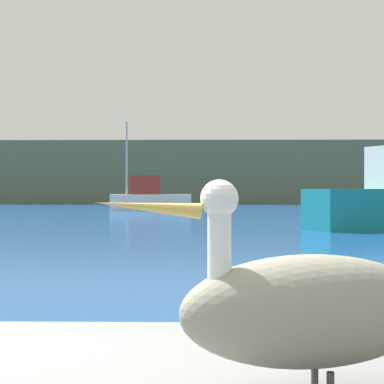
{
  "coord_description": "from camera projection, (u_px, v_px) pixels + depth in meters",
  "views": [
    {
      "loc": [
        0.74,
        -3.3,
        1.37
      ],
      "look_at": [
        0.21,
        22.7,
        1.23
      ],
      "focal_mm": 61.83,
      "sensor_mm": 36.0,
      "label": 1
    }
  ],
  "objects": [
    {
      "name": "hillside_backdrop",
      "position": [
        198.0,
        174.0,
        66.89
      ],
      "size": [
        140.0,
        15.09,
        5.75
      ],
      "primitive_type": "cube",
      "color": "#5B664C",
      "rests_on": "ground"
    },
    {
      "name": "pelican",
      "position": [
        306.0,
        308.0,
        2.56
      ],
      "size": [
        1.37,
        0.66,
        0.83
      ],
      "rotation": [
        0.0,
        0.0,
        -2.92
      ],
      "color": "gray",
      "rests_on": "pier_dock"
    },
    {
      "name": "fishing_boat_white",
      "position": [
        149.0,
        198.0,
        41.16
      ],
      "size": [
        5.07,
        1.65,
        5.5
      ],
      "rotation": [
        0.0,
        0.0,
        3.2
      ],
      "color": "white",
      "rests_on": "ground"
    },
    {
      "name": "fishing_boat_teal",
      "position": [
        381.0,
        201.0,
        22.44
      ],
      "size": [
        5.4,
        3.74,
        4.82
      ],
      "rotation": [
        0.0,
        0.0,
        0.45
      ],
      "color": "teal",
      "rests_on": "ground"
    }
  ]
}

